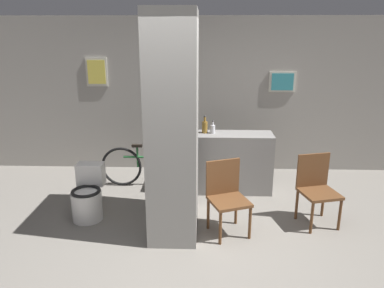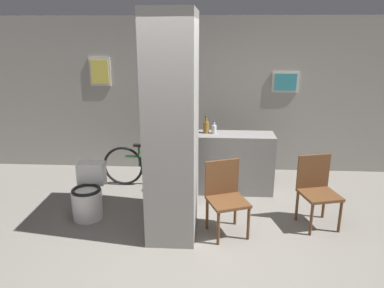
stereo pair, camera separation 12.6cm
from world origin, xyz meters
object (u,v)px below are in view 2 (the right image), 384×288
at_px(bicycle, 156,166).
at_px(toilet, 88,196).
at_px(chair_near_pillar, 225,194).
at_px(bottle_tall, 206,127).
at_px(chair_by_doorway, 317,188).

bearing_deg(bicycle, toilet, -125.06).
distance_m(chair_near_pillar, bottle_tall, 1.38).
distance_m(toilet, bottle_tall, 1.94).
xyz_separation_m(chair_near_pillar, chair_by_doorway, (1.15, 0.26, 0.00)).
xyz_separation_m(toilet, chair_by_doorway, (2.93, -0.02, 0.20)).
height_order(chair_near_pillar, bicycle, chair_near_pillar).
bearing_deg(chair_by_doorway, toilet, 165.21).
distance_m(chair_near_pillar, bicycle, 1.71).
bearing_deg(bicycle, chair_near_pillar, -51.99).
bearing_deg(bicycle, bottle_tall, -6.34).
relative_size(chair_near_pillar, bottle_tall, 3.26).
bearing_deg(chair_near_pillar, bicycle, 107.05).
height_order(toilet, chair_by_doorway, chair_by_doorway).
xyz_separation_m(toilet, chair_near_pillar, (1.79, -0.29, 0.20)).
bearing_deg(bottle_tall, chair_by_doorway, -34.94).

